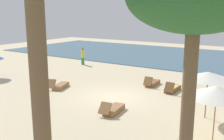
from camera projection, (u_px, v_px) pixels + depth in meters
ground_plane at (114, 97)px, 15.97m from camera, size 60.00×60.00×0.00m
ocean_water at (195, 58)px, 29.88m from camera, size 48.00×16.00×0.06m
umbrella_1 at (217, 92)px, 10.00m from camera, size 2.29×2.29×2.29m
umbrella_2 at (208, 75)px, 12.39m from camera, size 2.24×2.24×2.29m
lounger_0 at (113, 110)px, 13.42m from camera, size 0.80×1.76×0.68m
lounger_1 at (60, 86)px, 17.82m from camera, size 1.09×1.79×0.69m
lounger_2 at (172, 89)px, 17.08m from camera, size 0.65×1.66×0.74m
lounger_3 at (152, 83)px, 18.52m from camera, size 0.69×1.69×0.72m
person_2 at (83, 56)px, 25.96m from camera, size 0.49×0.49×1.65m
palm_1 at (195, 1)px, 5.35m from camera, size 2.87×2.87×6.12m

